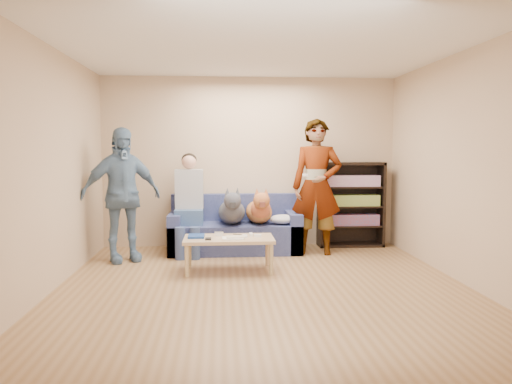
{
  "coord_description": "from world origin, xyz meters",
  "views": [
    {
      "loc": [
        -0.47,
        -5.2,
        1.51
      ],
      "look_at": [
        0.0,
        1.2,
        0.95
      ],
      "focal_mm": 35.0,
      "sensor_mm": 36.0,
      "label": 1
    }
  ],
  "objects": [
    {
      "name": "wall_left",
      "position": [
        -2.25,
        0.0,
        1.3
      ],
      "size": [
        0.0,
        5.0,
        5.0
      ],
      "primitive_type": "plane",
      "rotation": [
        1.57,
        0.0,
        1.57
      ],
      "color": "tan",
      "rests_on": "ground"
    },
    {
      "name": "headphone_cup_a",
      "position": [
        -0.16,
        0.84,
        0.43
      ],
      "size": [
        0.07,
        0.07,
        0.02
      ],
      "primitive_type": "cylinder",
      "color": "white",
      "rests_on": "coffee_table"
    },
    {
      "name": "bookshelf",
      "position": [
        1.55,
        2.33,
        0.68
      ],
      "size": [
        1.0,
        0.34,
        1.3
      ],
      "color": "black",
      "rests_on": "ground"
    },
    {
      "name": "ground",
      "position": [
        0.0,
        0.0,
        0.0
      ],
      "size": [
        5.0,
        5.0,
        0.0
      ],
      "primitive_type": "plane",
      "color": "olive",
      "rests_on": "ground"
    },
    {
      "name": "sofa",
      "position": [
        -0.25,
        2.1,
        0.28
      ],
      "size": [
        1.9,
        0.85,
        0.82
      ],
      "color": "#515B93",
      "rests_on": "ground"
    },
    {
      "name": "dog_tan",
      "position": [
        0.1,
        1.95,
        0.62
      ],
      "size": [
        0.38,
        1.15,
        0.55
      ],
      "color": "#BF723A",
      "rests_on": "sofa"
    },
    {
      "name": "camera_silver",
      "position": [
        -0.48,
        0.98,
        0.45
      ],
      "size": [
        0.11,
        0.06,
        0.05
      ],
      "primitive_type": "cube",
      "color": "silver",
      "rests_on": "coffee_table"
    },
    {
      "name": "controller_b",
      "position": [
        -0.0,
        0.88,
        0.43
      ],
      "size": [
        0.09,
        0.06,
        0.03
      ],
      "primitive_type": "cube",
      "color": "white",
      "rests_on": "coffee_table"
    },
    {
      "name": "person_seated",
      "position": [
        -0.91,
        1.97,
        0.77
      ],
      "size": [
        0.4,
        0.73,
        1.47
      ],
      "color": "#415C91",
      "rests_on": "sofa"
    },
    {
      "name": "controller_a",
      "position": [
        -0.08,
        0.96,
        0.43
      ],
      "size": [
        0.04,
        0.13,
        0.03
      ],
      "primitive_type": "cube",
      "color": "white",
      "rests_on": "coffee_table"
    },
    {
      "name": "magazine",
      "position": [
        -0.28,
        0.78,
        0.44
      ],
      "size": [
        0.22,
        0.17,
        0.01
      ],
      "primitive_type": "cube",
      "color": "beige",
      "rests_on": "coffee_table"
    },
    {
      "name": "wall_right",
      "position": [
        2.25,
        0.0,
        1.3
      ],
      "size": [
        0.0,
        5.0,
        5.0
      ],
      "primitive_type": "plane",
      "rotation": [
        1.57,
        0.0,
        -1.57
      ],
      "color": "tan",
      "rests_on": "ground"
    },
    {
      "name": "notebook_blue",
      "position": [
        -0.76,
        0.91,
        0.43
      ],
      "size": [
        0.2,
        0.26,
        0.03
      ],
      "primitive_type": "cube",
      "color": "navy",
      "rests_on": "coffee_table"
    },
    {
      "name": "pen_orange",
      "position": [
        -0.38,
        0.7,
        0.42
      ],
      "size": [
        0.13,
        0.06,
        0.01
      ],
      "primitive_type": "cylinder",
      "rotation": [
        0.0,
        1.57,
        0.35
      ],
      "color": "orange",
      "rests_on": "coffee_table"
    },
    {
      "name": "held_controller",
      "position": [
        0.71,
        1.61,
        1.15
      ],
      "size": [
        0.06,
        0.14,
        0.03
      ],
      "primitive_type": "cube",
      "rotation": [
        0.0,
        0.0,
        0.14
      ],
      "color": "white",
      "rests_on": "person_standing_right"
    },
    {
      "name": "coffee_table",
      "position": [
        -0.36,
        0.86,
        0.37
      ],
      "size": [
        1.1,
        0.6,
        0.42
      ],
      "color": "tan",
      "rests_on": "ground"
    },
    {
      "name": "wall_back",
      "position": [
        0.0,
        2.5,
        1.3
      ],
      "size": [
        4.5,
        0.0,
        4.5
      ],
      "primitive_type": "plane",
      "rotation": [
        1.57,
        0.0,
        0.0
      ],
      "color": "tan",
      "rests_on": "ground"
    },
    {
      "name": "person_standing_right",
      "position": [
        0.91,
        1.81,
        0.97
      ],
      "size": [
        0.79,
        0.6,
        1.93
      ],
      "primitive_type": "imported",
      "rotation": [
        0.0,
        0.0,
        -0.21
      ],
      "color": "gray",
      "rests_on": "ground"
    },
    {
      "name": "wallet",
      "position": [
        -0.61,
        0.74,
        0.43
      ],
      "size": [
        0.07,
        0.12,
        0.02
      ],
      "primitive_type": "cube",
      "color": "black",
      "rests_on": "coffee_table"
    },
    {
      "name": "ceiling",
      "position": [
        0.0,
        0.0,
        2.6
      ],
      "size": [
        5.0,
        5.0,
        0.0
      ],
      "primitive_type": "plane",
      "rotation": [
        3.14,
        0.0,
        0.0
      ],
      "color": "white",
      "rests_on": "ground"
    },
    {
      "name": "person_standing_left",
      "position": [
        -1.78,
        1.52,
        0.9
      ],
      "size": [
        1.14,
        0.85,
        1.79
      ],
      "primitive_type": "imported",
      "rotation": [
        0.0,
        0.0,
        0.45
      ],
      "color": "#6B8AAC",
      "rests_on": "ground"
    },
    {
      "name": "wall_front",
      "position": [
        0.0,
        -2.5,
        1.3
      ],
      "size": [
        4.5,
        0.0,
        4.5
      ],
      "primitive_type": "plane",
      "rotation": [
        -1.57,
        0.0,
        0.0
      ],
      "color": "tan",
      "rests_on": "ground"
    },
    {
      "name": "dog_gray",
      "position": [
        -0.3,
        1.91,
        0.62
      ],
      "size": [
        0.39,
        1.24,
        0.56
      ],
      "color": "#4B5055",
      "rests_on": "sofa"
    },
    {
      "name": "headphone_cup_b",
      "position": [
        -0.16,
        0.92,
        0.43
      ],
      "size": [
        0.07,
        0.07,
        0.02
      ],
      "primitive_type": "cylinder",
      "color": "silver",
      "rests_on": "coffee_table"
    },
    {
      "name": "papers",
      "position": [
        -0.31,
        0.76,
        0.43
      ],
      "size": [
        0.26,
        0.2,
        0.02
      ],
      "primitive_type": "cube",
      "color": "white",
      "rests_on": "coffee_table"
    },
    {
      "name": "pen_black",
      "position": [
        -0.24,
        1.04,
        0.42
      ],
      "size": [
        0.13,
        0.08,
        0.01
      ],
      "primitive_type": "cylinder",
      "rotation": [
        0.0,
        1.57,
        -0.52
      ],
      "color": "black",
      "rests_on": "coffee_table"
    },
    {
      "name": "blanket",
      "position": [
        0.44,
        1.88,
        0.49
      ],
      "size": [
        0.39,
        0.33,
        0.13
      ],
      "primitive_type": "ellipsoid",
      "color": "#BCBCC1",
      "rests_on": "sofa"
    }
  ]
}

